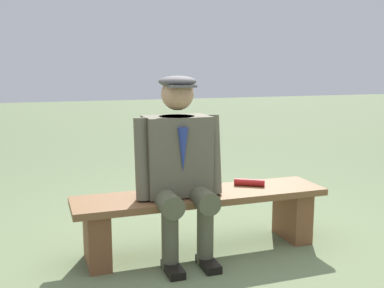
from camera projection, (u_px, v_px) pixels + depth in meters
ground_plane at (201, 250)px, 3.26m from camera, size 30.00×30.00×0.00m
bench at (202, 211)px, 3.21m from camera, size 1.79×0.42×0.42m
seated_man at (179, 162)px, 3.04m from camera, size 0.60×0.54×1.23m
rolled_magazine at (249, 182)px, 3.37m from camera, size 0.22×0.16×0.05m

